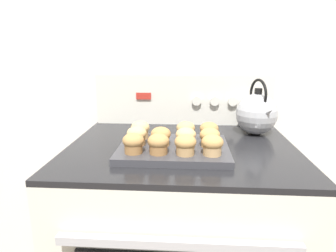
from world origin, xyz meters
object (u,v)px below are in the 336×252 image
at_px(muffin_r1_c0, 137,135).
at_px(muffin_r2_c0, 140,130).
at_px(muffin_r0_c3, 212,145).
at_px(muffin_r2_c3, 209,131).
at_px(muffin_r1_c3, 210,137).
at_px(muffin_r2_c2, 186,130).
at_px(muffin_r1_c2, 186,137).
at_px(stove_range, 180,251).
at_px(muffin_r0_c2, 185,144).
at_px(muffin_pan, 174,149).
at_px(muffin_r1_c1, 161,136).
at_px(muffin_r0_c1, 158,143).
at_px(muffin_r0_c0, 133,143).
at_px(tea_kettle, 257,113).

relative_size(muffin_r1_c0, muffin_r2_c0, 1.00).
relative_size(muffin_r0_c3, muffin_r2_c3, 1.00).
height_order(muffin_r1_c3, muffin_r2_c0, same).
distance_m(muffin_r1_c0, muffin_r1_c3, 0.24).
height_order(muffin_r0_c3, muffin_r2_c2, same).
relative_size(muffin_r1_c2, muffin_r1_c3, 1.00).
distance_m(muffin_r0_c3, muffin_r2_c2, 0.18).
bearing_deg(muffin_r2_c2, stove_range, 159.78).
relative_size(muffin_r0_c2, muffin_r2_c3, 1.00).
height_order(muffin_pan, muffin_r1_c2, muffin_r1_c2).
bearing_deg(muffin_pan, muffin_r2_c0, 147.89).
bearing_deg(muffin_r1_c2, muffin_r2_c3, 45.04).
relative_size(muffin_r1_c1, muffin_r2_c3, 1.00).
bearing_deg(muffin_pan, muffin_r0_c1, -118.73).
relative_size(muffin_r0_c1, muffin_r0_c2, 1.00).
height_order(muffin_pan, muffin_r0_c1, muffin_r0_c1).
height_order(muffin_r1_c1, muffin_r1_c2, same).
relative_size(muffin_r1_c1, muffin_r2_c2, 1.00).
xyz_separation_m(stove_range, muffin_r1_c0, (-0.14, -0.08, 0.49)).
bearing_deg(muffin_r0_c1, muffin_r2_c2, 63.08).
relative_size(muffin_r0_c1, muffin_r1_c0, 1.00).
distance_m(muffin_r0_c0, muffin_r1_c1, 0.11).
bearing_deg(stove_range, muffin_r0_c3, -59.81).
relative_size(muffin_r1_c1, muffin_r1_c3, 1.00).
relative_size(muffin_r0_c2, tea_kettle, 0.30).
bearing_deg(muffin_pan, muffin_r2_c2, 64.84).
xyz_separation_m(muffin_r0_c1, muffin_r1_c3, (0.16, 0.08, 0.00)).
xyz_separation_m(muffin_r1_c2, muffin_r2_c2, (-0.00, 0.08, 0.00)).
distance_m(muffin_r0_c1, muffin_r0_c2, 0.08).
bearing_deg(muffin_r0_c3, muffin_r0_c1, 179.95).
distance_m(stove_range, muffin_pan, 0.46).
relative_size(muffin_r0_c1, muffin_r1_c2, 1.00).
relative_size(muffin_r0_c3, muffin_r2_c2, 1.00).
relative_size(stove_range, muffin_r0_c1, 13.61).
height_order(stove_range, muffin_r2_c2, muffin_r2_c2).
bearing_deg(muffin_r2_c3, muffin_pan, -146.72).
bearing_deg(muffin_r1_c1, muffin_r2_c3, 25.63).
relative_size(muffin_r2_c0, muffin_r2_c3, 1.00).
distance_m(muffin_r0_c2, muffin_r2_c3, 0.18).
relative_size(muffin_pan, muffin_r2_c0, 5.44).
xyz_separation_m(muffin_r1_c1, tea_kettle, (0.35, 0.23, 0.03)).
bearing_deg(stove_range, muffin_pan, -105.41).
relative_size(muffin_pan, muffin_r1_c0, 5.44).
distance_m(muffin_r1_c2, muffin_r2_c3, 0.11).
height_order(muffin_pan, muffin_r2_c0, muffin_r2_c0).
height_order(muffin_pan, muffin_r2_c3, muffin_r2_c3).
distance_m(muffin_r1_c0, muffin_r2_c3, 0.25).
bearing_deg(muffin_r1_c0, muffin_r0_c3, -18.32).
relative_size(muffin_r0_c0, muffin_r1_c3, 1.00).
bearing_deg(muffin_r0_c3, muffin_r1_c1, 154.11).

